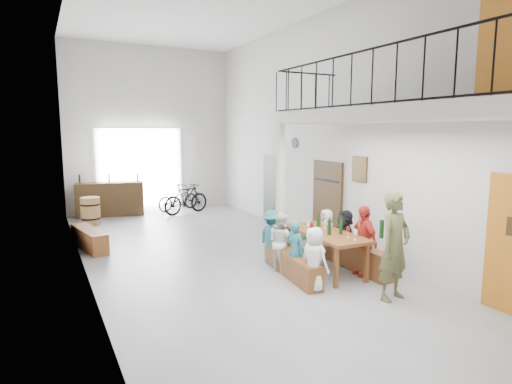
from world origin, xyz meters
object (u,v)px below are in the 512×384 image
oak_barrel (91,211)px  tasting_table (325,236)px  side_bench (89,239)px  host_standing (395,246)px  serving_counter (110,199)px  bicycle_near (178,198)px  bench_inner (291,264)px

oak_barrel → tasting_table: bearing=-61.1°
side_bench → host_standing: host_standing is taller
tasting_table → serving_counter: bearing=112.3°
side_bench → bicycle_near: bicycle_near is taller
side_bench → bench_inner: bearing=-49.4°
bicycle_near → bench_inner: bearing=161.3°
host_standing → bicycle_near: host_standing is taller
tasting_table → host_standing: 1.65m
serving_counter → host_standing: size_ratio=1.16×
bench_inner → host_standing: size_ratio=1.10×
side_bench → serving_counter: size_ratio=0.81×
side_bench → bicycle_near: (3.28, 3.79, 0.18)m
serving_counter → bicycle_near: bearing=7.7°
serving_counter → bicycle_near: serving_counter is taller
tasting_table → host_standing: host_standing is taller
side_bench → oak_barrel: size_ratio=2.04×
bench_inner → oak_barrel: size_ratio=2.38×
oak_barrel → bicycle_near: bearing=20.7°
bench_inner → side_bench: 4.92m
oak_barrel → bench_inner: bearing=-65.8°
oak_barrel → serving_counter: (0.72, 1.17, 0.13)m
tasting_table → side_bench: size_ratio=1.18×
side_bench → bicycle_near: size_ratio=1.05×
tasting_table → side_bench: 5.48m
tasting_table → bicycle_near: bearing=96.6°
side_bench → host_standing: 6.83m
side_bench → oak_barrel: bearing=83.1°
side_bench → oak_barrel: 2.70m
oak_barrel → host_standing: 8.95m
serving_counter → bicycle_near: (2.23, -0.05, -0.12)m
oak_barrel → serving_counter: bearing=58.2°
oak_barrel → side_bench: bearing=-96.9°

